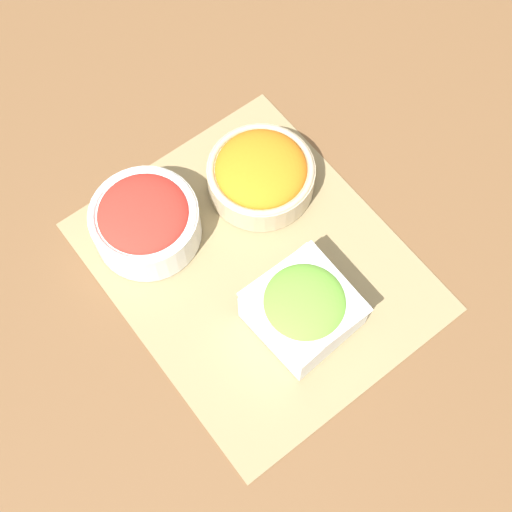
# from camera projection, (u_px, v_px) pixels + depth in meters

# --- Properties ---
(ground_plane) EXTENTS (3.00, 3.00, 0.00)m
(ground_plane) POSITION_uv_depth(u_px,v_px,m) (256.00, 266.00, 0.97)
(ground_plane) COLOR brown
(placemat) EXTENTS (0.44, 0.37, 0.00)m
(placemat) POSITION_uv_depth(u_px,v_px,m) (256.00, 266.00, 0.97)
(placemat) COLOR #937F56
(placemat) RESTS_ON ground_plane
(lettuce_bowl) EXTENTS (0.13, 0.13, 0.08)m
(lettuce_bowl) POSITION_uv_depth(u_px,v_px,m) (305.00, 308.00, 0.90)
(lettuce_bowl) COLOR white
(lettuce_bowl) RESTS_ON placemat
(carrot_bowl) EXTENTS (0.15, 0.15, 0.07)m
(carrot_bowl) POSITION_uv_depth(u_px,v_px,m) (261.00, 173.00, 0.99)
(carrot_bowl) COLOR #C6B28E
(carrot_bowl) RESTS_ON placemat
(tomato_bowl) EXTENTS (0.15, 0.15, 0.07)m
(tomato_bowl) POSITION_uv_depth(u_px,v_px,m) (145.00, 220.00, 0.95)
(tomato_bowl) COLOR white
(tomato_bowl) RESTS_ON placemat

